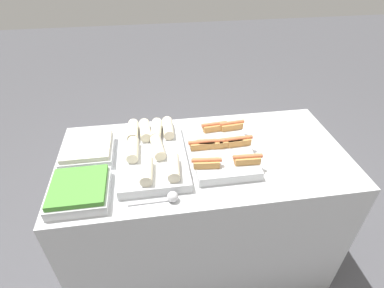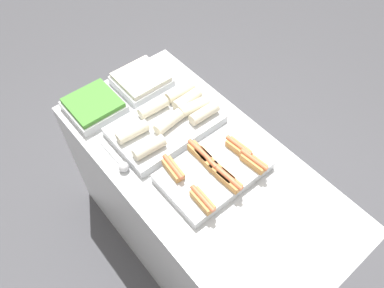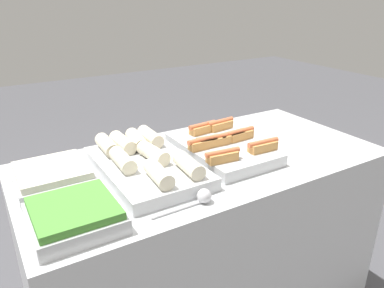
{
  "view_description": "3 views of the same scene",
  "coord_description": "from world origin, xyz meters",
  "px_view_note": "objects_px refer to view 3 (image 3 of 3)",
  "views": [
    {
      "loc": [
        -0.25,
        -1.21,
        1.9
      ],
      "look_at": [
        -0.06,
        0.0,
        0.98
      ],
      "focal_mm": 28.0,
      "sensor_mm": 36.0,
      "label": 1
    },
    {
      "loc": [
        0.74,
        -0.67,
        2.35
      ],
      "look_at": [
        -0.06,
        0.0,
        0.98
      ],
      "focal_mm": 35.0,
      "sensor_mm": 36.0,
      "label": 2
    },
    {
      "loc": [
        -0.79,
        -1.21,
        1.56
      ],
      "look_at": [
        -0.06,
        0.0,
        0.98
      ],
      "focal_mm": 35.0,
      "sensor_mm": 36.0,
      "label": 3
    }
  ],
  "objects_px": {
    "tray_wraps": "(145,162)",
    "tray_side_back": "(53,176)",
    "tray_hotdogs": "(222,146)",
    "tray_side_front": "(75,216)",
    "serving_spoon_near": "(201,198)"
  },
  "relations": [
    {
      "from": "tray_wraps",
      "to": "tray_side_back",
      "type": "xyz_separation_m",
      "value": [
        -0.33,
        0.07,
        -0.01
      ]
    },
    {
      "from": "tray_side_front",
      "to": "tray_hotdogs",
      "type": "bearing_deg",
      "value": 16.86
    },
    {
      "from": "tray_hotdogs",
      "to": "tray_side_front",
      "type": "relative_size",
      "value": 1.81
    },
    {
      "from": "tray_side_front",
      "to": "tray_side_back",
      "type": "height_order",
      "value": "same"
    },
    {
      "from": "tray_side_back",
      "to": "serving_spoon_near",
      "type": "xyz_separation_m",
      "value": [
        0.39,
        -0.39,
        -0.01
      ]
    },
    {
      "from": "tray_hotdogs",
      "to": "tray_side_back",
      "type": "xyz_separation_m",
      "value": [
        -0.69,
        0.09,
        -0.0
      ]
    },
    {
      "from": "tray_side_back",
      "to": "serving_spoon_near",
      "type": "distance_m",
      "value": 0.55
    },
    {
      "from": "tray_wraps",
      "to": "serving_spoon_near",
      "type": "xyz_separation_m",
      "value": [
        0.06,
        -0.31,
        -0.02
      ]
    },
    {
      "from": "tray_hotdogs",
      "to": "tray_wraps",
      "type": "relative_size",
      "value": 0.9
    },
    {
      "from": "tray_wraps",
      "to": "serving_spoon_near",
      "type": "height_order",
      "value": "tray_wraps"
    },
    {
      "from": "tray_wraps",
      "to": "tray_side_front",
      "type": "bearing_deg",
      "value": -146.22
    },
    {
      "from": "tray_hotdogs",
      "to": "tray_side_back",
      "type": "height_order",
      "value": "tray_hotdogs"
    },
    {
      "from": "tray_wraps",
      "to": "tray_side_front",
      "type": "distance_m",
      "value": 0.4
    },
    {
      "from": "tray_hotdogs",
      "to": "tray_side_front",
      "type": "bearing_deg",
      "value": -163.14
    },
    {
      "from": "tray_side_front",
      "to": "tray_side_back",
      "type": "relative_size",
      "value": 1.0
    }
  ]
}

